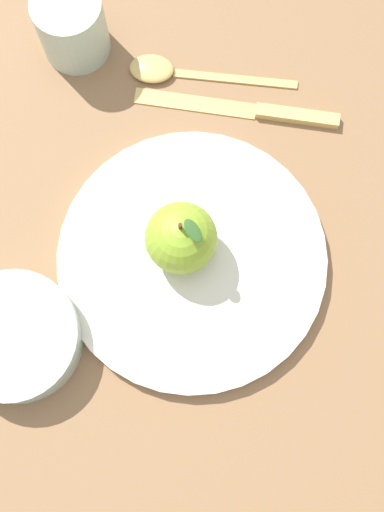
{
  "coord_description": "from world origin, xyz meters",
  "views": [
    {
      "loc": [
        0.08,
        -0.17,
        0.65
      ],
      "look_at": [
        0.01,
        -0.03,
        0.02
      ],
      "focal_mm": 46.51,
      "sensor_mm": 36.0,
      "label": 1
    }
  ],
  "objects_px": {
    "side_bowl": "(15,337)",
    "cup": "(71,24)",
    "apple": "(183,239)",
    "spoon": "(172,71)",
    "dinner_plate": "(192,259)",
    "knife": "(256,111)"
  },
  "relations": [
    {
      "from": "dinner_plate",
      "to": "spoon",
      "type": "height_order",
      "value": "dinner_plate"
    },
    {
      "from": "side_bowl",
      "to": "spoon",
      "type": "distance_m",
      "value": 0.32
    },
    {
      "from": "side_bowl",
      "to": "cup",
      "type": "bearing_deg",
      "value": 106.54
    },
    {
      "from": "knife",
      "to": "apple",
      "type": "bearing_deg",
      "value": -92.05
    },
    {
      "from": "dinner_plate",
      "to": "side_bowl",
      "type": "xyz_separation_m",
      "value": [
        -0.12,
        -0.14,
        0.01
      ]
    },
    {
      "from": "side_bowl",
      "to": "cup",
      "type": "distance_m",
      "value": 0.33
    },
    {
      "from": "apple",
      "to": "knife",
      "type": "relative_size",
      "value": 0.38
    },
    {
      "from": "dinner_plate",
      "to": "spoon",
      "type": "distance_m",
      "value": 0.21
    },
    {
      "from": "apple",
      "to": "cup",
      "type": "distance_m",
      "value": 0.26
    },
    {
      "from": "cup",
      "to": "spoon",
      "type": "distance_m",
      "value": 0.11
    },
    {
      "from": "apple",
      "to": "cup",
      "type": "xyz_separation_m",
      "value": [
        -0.2,
        0.17,
        -0.01
      ]
    },
    {
      "from": "apple",
      "to": "knife",
      "type": "bearing_deg",
      "value": 87.95
    },
    {
      "from": "cup",
      "to": "apple",
      "type": "bearing_deg",
      "value": -39.17
    },
    {
      "from": "dinner_plate",
      "to": "knife",
      "type": "bearing_deg",
      "value": 91.61
    },
    {
      "from": "side_bowl",
      "to": "spoon",
      "type": "relative_size",
      "value": 0.69
    },
    {
      "from": "apple",
      "to": "knife",
      "type": "height_order",
      "value": "apple"
    },
    {
      "from": "cup",
      "to": "spoon",
      "type": "relative_size",
      "value": 0.43
    },
    {
      "from": "apple",
      "to": "side_bowl",
      "type": "height_order",
      "value": "apple"
    },
    {
      "from": "dinner_plate",
      "to": "spoon",
      "type": "xyz_separation_m",
      "value": [
        -0.11,
        0.18,
        -0.0
      ]
    },
    {
      "from": "side_bowl",
      "to": "cup",
      "type": "relative_size",
      "value": 1.63
    },
    {
      "from": "dinner_plate",
      "to": "knife",
      "type": "relative_size",
      "value": 1.24
    },
    {
      "from": "apple",
      "to": "knife",
      "type": "distance_m",
      "value": 0.18
    }
  ]
}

